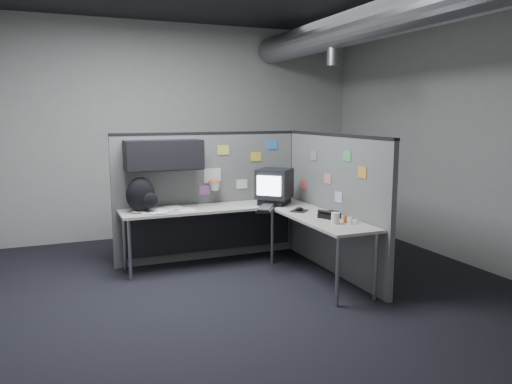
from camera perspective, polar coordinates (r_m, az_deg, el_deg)
name	(u,v)px	position (r m, az deg, el deg)	size (l,w,h in m)	color
room	(302,91)	(5.37, 5.29, 11.46)	(5.62, 5.62, 3.22)	black
partition_back	(198,183)	(6.28, -6.69, 1.00)	(2.44, 0.42, 1.63)	#5E605E
partition_right	(333,203)	(5.91, 8.84, -1.28)	(0.07, 2.23, 1.63)	#5E605E
desk	(243,219)	(5.97, -1.53, -3.08)	(2.31, 2.11, 0.73)	#B3ABA1
monitor	(274,186)	(6.25, 2.11, 0.69)	(0.55, 0.55, 0.45)	black
keyboard	(266,208)	(5.90, 1.15, -1.86)	(0.40, 0.50, 0.04)	black
mouse	(299,210)	(5.85, 4.96, -2.03)	(0.28, 0.28, 0.05)	black
phone	(329,215)	(5.50, 8.35, -2.59)	(0.25, 0.25, 0.09)	black
bottles	(350,220)	(5.27, 10.66, -3.20)	(0.13, 0.14, 0.07)	silver
cup	(335,218)	(5.22, 9.05, -2.98)	(0.09, 0.09, 0.12)	silver
papers	(162,210)	(5.96, -10.73, -2.03)	(0.75, 0.50, 0.02)	white
backpack	(141,195)	(5.89, -12.96, -0.37)	(0.40, 0.35, 0.40)	black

